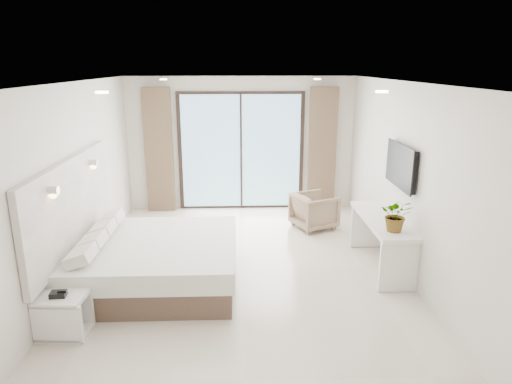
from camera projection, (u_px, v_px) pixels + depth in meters
ground at (243, 271)px, 6.69m from camera, size 6.20×6.20×0.00m
room_shell at (229, 156)px, 6.94m from camera, size 4.62×6.22×2.72m
bed at (155, 261)px, 6.25m from camera, size 2.18×2.08×0.75m
nightstand at (64, 315)px, 5.07m from camera, size 0.55×0.46×0.47m
phone at (58, 294)px, 4.98m from camera, size 0.18×0.14×0.06m
console_desk at (382, 231)px, 6.68m from camera, size 0.53×1.71×0.77m
plant at (396, 218)px, 6.07m from camera, size 0.53×0.56×0.35m
armchair at (314, 209)px, 8.36m from camera, size 0.87×0.89×0.71m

